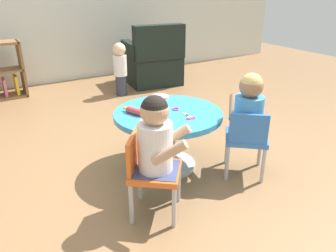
{
  "coord_description": "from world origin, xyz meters",
  "views": [
    {
      "loc": [
        -1.23,
        -2.03,
        1.38
      ],
      "look_at": [
        0.0,
        0.0,
        0.35
      ],
      "focal_mm": 36.01,
      "sensor_mm": 36.0,
      "label": 1
    }
  ],
  "objects_px": {
    "child_chair_left": "(150,170)",
    "rolling_pin": "(135,111)",
    "craft_table": "(168,126)",
    "child_chair_right": "(246,138)",
    "seated_child_left": "(156,137)",
    "armchair_dark": "(153,62)",
    "seated_child_right": "(249,108)",
    "craft_scissors": "(189,117)",
    "toddler_standing": "(120,68)"
  },
  "relations": [
    {
      "from": "armchair_dark",
      "to": "toddler_standing",
      "type": "bearing_deg",
      "value": -157.39
    },
    {
      "from": "child_chair_left",
      "to": "armchair_dark",
      "type": "bearing_deg",
      "value": 60.85
    },
    {
      "from": "craft_table",
      "to": "seated_child_right",
      "type": "height_order",
      "value": "seated_child_right"
    },
    {
      "from": "craft_table",
      "to": "rolling_pin",
      "type": "height_order",
      "value": "rolling_pin"
    },
    {
      "from": "craft_scissors",
      "to": "seated_child_left",
      "type": "bearing_deg",
      "value": -146.38
    },
    {
      "from": "seated_child_left",
      "to": "armchair_dark",
      "type": "bearing_deg",
      "value": 61.61
    },
    {
      "from": "seated_child_right",
      "to": "toddler_standing",
      "type": "relative_size",
      "value": 0.76
    },
    {
      "from": "seated_child_left",
      "to": "seated_child_right",
      "type": "relative_size",
      "value": 1.0
    },
    {
      "from": "rolling_pin",
      "to": "craft_scissors",
      "type": "height_order",
      "value": "rolling_pin"
    },
    {
      "from": "seated_child_left",
      "to": "child_chair_right",
      "type": "bearing_deg",
      "value": 4.21
    },
    {
      "from": "seated_child_left",
      "to": "child_chair_right",
      "type": "relative_size",
      "value": 0.95
    },
    {
      "from": "child_chair_left",
      "to": "rolling_pin",
      "type": "distance_m",
      "value": 0.58
    },
    {
      "from": "child_chair_left",
      "to": "seated_child_right",
      "type": "height_order",
      "value": "seated_child_right"
    },
    {
      "from": "seated_child_left",
      "to": "toddler_standing",
      "type": "distance_m",
      "value": 2.49
    },
    {
      "from": "rolling_pin",
      "to": "child_chair_left",
      "type": "bearing_deg",
      "value": -107.16
    },
    {
      "from": "child_chair_left",
      "to": "craft_scissors",
      "type": "bearing_deg",
      "value": 29.59
    },
    {
      "from": "seated_child_left",
      "to": "craft_scissors",
      "type": "height_order",
      "value": "seated_child_left"
    },
    {
      "from": "child_chair_left",
      "to": "child_chair_right",
      "type": "height_order",
      "value": "same"
    },
    {
      "from": "child_chair_left",
      "to": "craft_scissors",
      "type": "relative_size",
      "value": 3.87
    },
    {
      "from": "seated_child_right",
      "to": "craft_scissors",
      "type": "xyz_separation_m",
      "value": [
        -0.38,
        0.2,
        -0.06
      ]
    },
    {
      "from": "child_chair_right",
      "to": "seated_child_right",
      "type": "distance_m",
      "value": 0.23
    },
    {
      "from": "craft_table",
      "to": "child_chair_left",
      "type": "distance_m",
      "value": 0.59
    },
    {
      "from": "toddler_standing",
      "to": "seated_child_right",
      "type": "bearing_deg",
      "value": -89.4
    },
    {
      "from": "child_chair_left",
      "to": "child_chair_right",
      "type": "relative_size",
      "value": 1.0
    },
    {
      "from": "seated_child_right",
      "to": "rolling_pin",
      "type": "bearing_deg",
      "value": 146.32
    },
    {
      "from": "craft_scissors",
      "to": "seated_child_right",
      "type": "bearing_deg",
      "value": -27.89
    },
    {
      "from": "seated_child_right",
      "to": "armchair_dark",
      "type": "relative_size",
      "value": 0.6
    },
    {
      "from": "armchair_dark",
      "to": "rolling_pin",
      "type": "relative_size",
      "value": 3.81
    },
    {
      "from": "toddler_standing",
      "to": "armchair_dark",
      "type": "bearing_deg",
      "value": 22.61
    },
    {
      "from": "seated_child_left",
      "to": "rolling_pin",
      "type": "relative_size",
      "value": 2.29
    },
    {
      "from": "child_chair_left",
      "to": "toddler_standing",
      "type": "distance_m",
      "value": 2.48
    },
    {
      "from": "seated_child_left",
      "to": "rolling_pin",
      "type": "bearing_deg",
      "value": 76.61
    },
    {
      "from": "craft_table",
      "to": "child_chair_right",
      "type": "relative_size",
      "value": 1.54
    },
    {
      "from": "craft_scissors",
      "to": "child_chair_left",
      "type": "bearing_deg",
      "value": -150.41
    },
    {
      "from": "seated_child_right",
      "to": "rolling_pin",
      "type": "xyz_separation_m",
      "value": [
        -0.69,
        0.46,
        -0.04
      ]
    },
    {
      "from": "child_chair_left",
      "to": "craft_scissors",
      "type": "xyz_separation_m",
      "value": [
        0.47,
        0.27,
        0.16
      ]
    },
    {
      "from": "child_chair_right",
      "to": "armchair_dark",
      "type": "distance_m",
      "value": 2.63
    },
    {
      "from": "armchair_dark",
      "to": "toddler_standing",
      "type": "xyz_separation_m",
      "value": [
        -0.62,
        -0.26,
        0.05
      ]
    },
    {
      "from": "craft_table",
      "to": "child_chair_right",
      "type": "height_order",
      "value": "child_chair_right"
    },
    {
      "from": "child_chair_left",
      "to": "seated_child_left",
      "type": "xyz_separation_m",
      "value": [
        0.03,
        -0.02,
        0.23
      ]
    },
    {
      "from": "seated_child_right",
      "to": "toddler_standing",
      "type": "distance_m",
      "value": 2.28
    },
    {
      "from": "seated_child_right",
      "to": "armchair_dark",
      "type": "height_order",
      "value": "armchair_dark"
    },
    {
      "from": "seated_child_right",
      "to": "rolling_pin",
      "type": "distance_m",
      "value": 0.83
    },
    {
      "from": "craft_table",
      "to": "rolling_pin",
      "type": "relative_size",
      "value": 3.7
    },
    {
      "from": "rolling_pin",
      "to": "child_chair_right",
      "type": "bearing_deg",
      "value": -36.43
    },
    {
      "from": "craft_table",
      "to": "child_chair_right",
      "type": "distance_m",
      "value": 0.59
    },
    {
      "from": "child_chair_left",
      "to": "seated_child_right",
      "type": "bearing_deg",
      "value": 4.3
    },
    {
      "from": "child_chair_right",
      "to": "craft_scissors",
      "type": "distance_m",
      "value": 0.46
    },
    {
      "from": "craft_table",
      "to": "child_chair_left",
      "type": "xyz_separation_m",
      "value": [
        -0.4,
        -0.44,
        -0.04
      ]
    },
    {
      "from": "craft_table",
      "to": "child_chair_left",
      "type": "relative_size",
      "value": 1.54
    }
  ]
}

